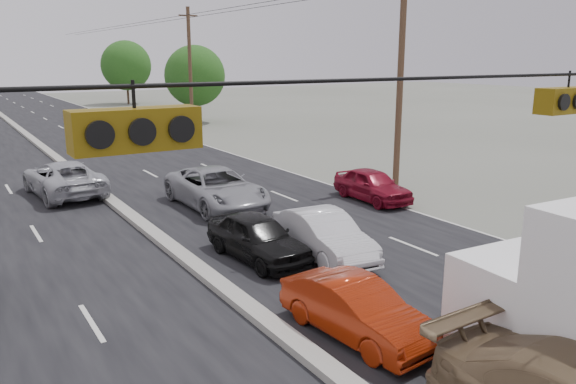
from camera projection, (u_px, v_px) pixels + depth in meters
The scene contains 13 objects.
road_surface at pixel (60, 163), 32.90m from camera, with size 20.00×160.00×0.02m, color black.
center_median at pixel (60, 161), 32.88m from camera, with size 0.50×160.00×0.20m, color gray.
utility_pole_right_b at pixel (400, 78), 25.81m from camera, with size 1.60×0.30×10.00m.
utility_pole_right_c at pixel (190, 68), 46.40m from camera, with size 1.60×0.30×10.00m.
traffic_signals at pixel (563, 97), 7.64m from camera, with size 25.00×0.30×0.54m.
tree_right_mid at pixel (195, 76), 51.99m from camera, with size 5.60×5.60×7.14m.
tree_right_far at pixel (126, 66), 72.95m from camera, with size 6.40×6.40×8.16m.
red_sedan at pixel (356, 310), 12.27m from camera, with size 1.35×3.86×1.27m, color #952109.
queue_car_a at pixel (258, 238), 17.01m from camera, with size 1.64×4.08×1.39m, color black.
queue_car_b at pixel (324, 236), 17.15m from camera, with size 1.50×4.29×1.41m, color silver.
queue_car_c at pixel (216, 189), 22.93m from camera, with size 2.63×5.71×1.59m, color gray.
queue_car_e at pixel (372, 185), 23.98m from camera, with size 1.62×4.03×1.37m, color maroon.
oncoming_far at pixel (63, 179), 24.91m from camera, with size 2.56×5.56×1.54m, color #A9AAB0.
Camera 1 is at (-5.88, -4.55, 6.03)m, focal length 35.00 mm.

